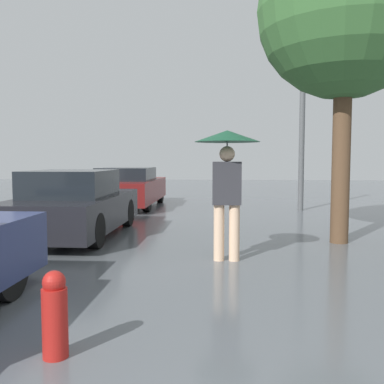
% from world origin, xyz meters
% --- Properties ---
extents(pedestrian, '(0.94, 0.94, 1.89)m').
position_xyz_m(pedestrian, '(-0.25, 5.64, 1.43)').
color(pedestrian, beige).
rests_on(pedestrian, ground_plane).
extents(parked_car_middle, '(1.69, 3.87, 1.27)m').
position_xyz_m(parked_car_middle, '(-3.17, 7.50, 0.59)').
color(parked_car_middle, black).
rests_on(parked_car_middle, ground_plane).
extents(parked_car_farthest, '(1.80, 4.22, 1.22)m').
position_xyz_m(parked_car_farthest, '(-3.24, 12.61, 0.59)').
color(parked_car_farthest, maroon).
rests_on(parked_car_farthest, ground_plane).
extents(tree, '(2.99, 2.99, 5.51)m').
position_xyz_m(tree, '(1.76, 7.13, 3.98)').
color(tree, brown).
rests_on(tree, ground_plane).
extents(street_lamp, '(0.28, 0.28, 5.07)m').
position_xyz_m(street_lamp, '(1.96, 11.92, 2.82)').
color(street_lamp, '#515456').
rests_on(street_lamp, ground_plane).
extents(fire_hydrant, '(0.19, 0.19, 0.66)m').
position_xyz_m(fire_hydrant, '(-1.56, 2.48, 0.33)').
color(fire_hydrant, '#B21E19').
rests_on(fire_hydrant, ground_plane).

